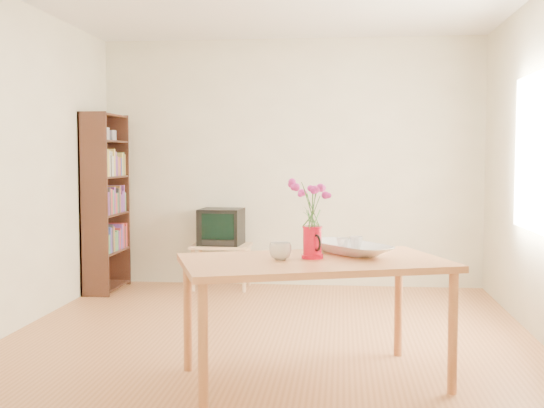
# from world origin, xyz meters

# --- Properties ---
(room) EXTENTS (4.50, 4.50, 4.50)m
(room) POSITION_xyz_m (0.03, 0.00, 1.30)
(room) COLOR #A9683C
(room) RESTS_ON ground
(table) EXTENTS (1.77, 1.35, 0.75)m
(table) POSITION_xyz_m (0.37, -0.87, 0.68)
(table) COLOR #BF7141
(table) RESTS_ON ground
(tv_stand) EXTENTS (0.60, 0.45, 0.46)m
(tv_stand) POSITION_xyz_m (-0.70, 1.97, 0.39)
(tv_stand) COLOR tan
(tv_stand) RESTS_ON ground
(bookshelf) EXTENTS (0.28, 0.70, 1.80)m
(bookshelf) POSITION_xyz_m (-1.85, 1.75, 0.84)
(bookshelf) COLOR black
(bookshelf) RESTS_ON ground
(pitcher) EXTENTS (0.13, 0.20, 0.20)m
(pitcher) POSITION_xyz_m (0.36, -0.83, 0.84)
(pitcher) COLOR red
(pitcher) RESTS_ON table
(flowers) EXTENTS (0.23, 0.23, 0.32)m
(flowers) POSITION_xyz_m (0.36, -0.83, 1.10)
(flowers) COLOR #E836AF
(flowers) RESTS_ON pitcher
(mug) EXTENTS (0.19, 0.19, 0.10)m
(mug) POSITION_xyz_m (0.18, -0.91, 0.80)
(mug) COLOR white
(mug) RESTS_ON table
(bowl) EXTENTS (0.62, 0.62, 0.42)m
(bowl) POSITION_xyz_m (0.59, -0.62, 0.96)
(bowl) COLOR white
(bowl) RESTS_ON table
(teacup_a) EXTENTS (0.08, 0.08, 0.06)m
(teacup_a) POSITION_xyz_m (0.55, -0.62, 0.91)
(teacup_a) COLOR white
(teacup_a) RESTS_ON bowl
(teacup_b) EXTENTS (0.10, 0.10, 0.07)m
(teacup_b) POSITION_xyz_m (0.63, -0.60, 0.92)
(teacup_b) COLOR white
(teacup_b) RESTS_ON bowl
(television) EXTENTS (0.45, 0.43, 0.37)m
(television) POSITION_xyz_m (-0.70, 1.98, 0.65)
(television) COLOR black
(television) RESTS_ON tv_stand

